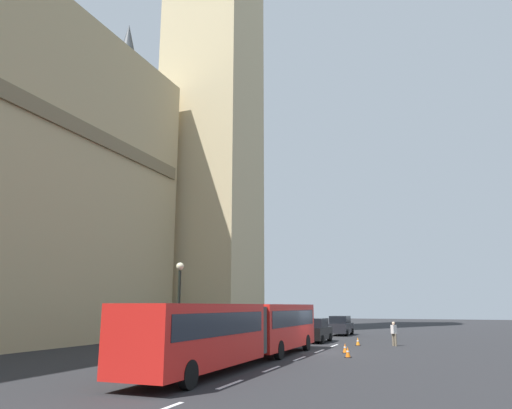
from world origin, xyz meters
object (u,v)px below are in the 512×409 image
traffic_cone_east (358,341)px  street_lamp (179,302)px  sedan_trailing (341,326)px  traffic_cone_middle (345,348)px  pedestrian_near_cones (394,333)px  sedan_lead (316,330)px  clock_tower (215,12)px  traffic_cone_west (348,352)px  articulated_bus (244,327)px

traffic_cone_east → street_lamp: 14.57m
sedan_trailing → traffic_cone_east: 12.12m
traffic_cone_middle → pedestrian_near_cones: (6.26, -2.37, 0.63)m
sedan_trailing → sedan_lead: bearing=179.5°
sedan_lead → traffic_cone_east: (-1.86, -3.59, -0.63)m
sedan_lead → pedestrian_near_cones: size_ratio=2.60×
clock_tower → traffic_cone_east: size_ratio=126.08×
sedan_trailing → pedestrian_near_cones: (-11.10, -6.02, -0.00)m
clock_tower → traffic_cone_east: clock_tower is taller
street_lamp → sedan_trailing: bearing=-11.1°
traffic_cone_middle → pedestrian_near_cones: size_ratio=0.34×
traffic_cone_east → pedestrian_near_cones: (0.48, -2.52, 0.63)m
street_lamp → traffic_cone_west: bearing=-68.6°
articulated_bus → street_lamp: size_ratio=3.58×
sedan_lead → street_lamp: 14.53m
street_lamp → pedestrian_near_cones: size_ratio=3.12×
articulated_bus → traffic_cone_west: (4.65, -4.36, -1.46)m
clock_tower → sedan_lead: clock_tower is taller
clock_tower → traffic_cone_east: bearing=-121.7°
articulated_bus → traffic_cone_east: size_ratio=32.54×
traffic_cone_middle → pedestrian_near_cones: bearing=-20.7°
sedan_lead → traffic_cone_middle: bearing=-153.8°
articulated_bus → pedestrian_near_cones: (13.46, -6.10, -0.83)m
sedan_trailing → articulated_bus: bearing=179.8°
sedan_lead → traffic_cone_middle: 8.53m
traffic_cone_middle → street_lamp: bearing=126.1°
clock_tower → articulated_bus: 45.95m
articulated_bus → clock_tower: bearing=30.4°
traffic_cone_middle → street_lamp: 10.57m
clock_tower → sedan_trailing: clock_tower is taller
sedan_trailing → clock_tower: bearing=93.0°
clock_tower → sedan_lead: size_ratio=16.62×
traffic_cone_east → traffic_cone_west: bearing=-174.6°
sedan_trailing → traffic_cone_east: bearing=-163.2°
clock_tower → sedan_trailing: 40.11m
traffic_cone_middle → street_lamp: size_ratio=0.11×
articulated_bus → sedan_trailing: size_ratio=4.29×
pedestrian_near_cones → traffic_cone_middle: bearing=159.3°
articulated_bus → sedan_trailing: 24.58m
clock_tower → traffic_cone_west: 46.50m
traffic_cone_west → pedestrian_near_cones: bearing=-11.1°
traffic_cone_west → traffic_cone_east: 8.37m
articulated_bus → traffic_cone_east: articulated_bus is taller
sedan_trailing → pedestrian_near_cones: 12.63m
sedan_trailing → traffic_cone_west: bearing=-167.8°
articulated_bus → street_lamp: (1.18, 4.51, 1.31)m
traffic_cone_east → sedan_lead: bearing=62.7°
sedan_trailing → traffic_cone_middle: (-17.36, -3.66, -0.63)m
traffic_cone_west → traffic_cone_east: same height
articulated_bus → sedan_trailing: articulated_bus is taller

